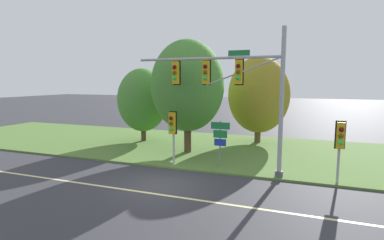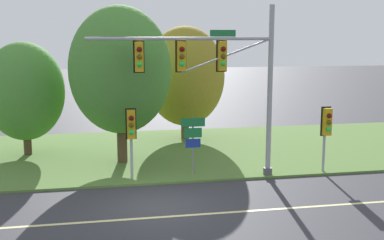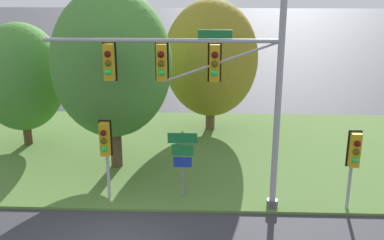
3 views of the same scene
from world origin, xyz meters
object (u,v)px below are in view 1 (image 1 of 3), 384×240
(pedestrian_signal_further_along, at_px, (340,139))
(tree_left_of_mast, at_px, (188,86))
(pedestrian_signal_near_kerb, at_px, (172,126))
(tree_behind_signpost, at_px, (259,95))
(tree_nearest_road, at_px, (143,100))
(route_sign_post, at_px, (220,137))
(traffic_signal_mast, at_px, (233,84))

(pedestrian_signal_further_along, xyz_separation_m, tree_left_of_mast, (-8.98, 3.57, 2.35))
(pedestrian_signal_near_kerb, xyz_separation_m, pedestrian_signal_further_along, (8.71, -0.43, -0.09))
(pedestrian_signal_near_kerb, height_order, tree_behind_signpost, tree_behind_signpost)
(tree_nearest_road, bearing_deg, pedestrian_signal_further_along, -23.57)
(pedestrian_signal_further_along, bearing_deg, pedestrian_signal_near_kerb, 177.16)
(pedestrian_signal_further_along, bearing_deg, route_sign_post, 172.05)
(pedestrian_signal_further_along, bearing_deg, tree_left_of_mast, 158.34)
(pedestrian_signal_further_along, distance_m, tree_left_of_mast, 9.94)
(traffic_signal_mast, xyz_separation_m, pedestrian_signal_further_along, (5.10, -0.11, -2.51))
(pedestrian_signal_near_kerb, bearing_deg, tree_behind_signpost, 65.39)
(traffic_signal_mast, xyz_separation_m, tree_left_of_mast, (-3.88, 3.45, -0.16))
(tree_left_of_mast, bearing_deg, route_sign_post, -42.17)
(tree_nearest_road, height_order, tree_behind_signpost, tree_behind_signpost)
(pedestrian_signal_further_along, distance_m, tree_behind_signpost, 10.06)
(traffic_signal_mast, height_order, tree_nearest_road, traffic_signal_mast)
(tree_nearest_road, height_order, tree_left_of_mast, tree_left_of_mast)
(tree_nearest_road, bearing_deg, route_sign_post, -33.52)
(pedestrian_signal_further_along, distance_m, tree_nearest_road, 15.08)
(pedestrian_signal_near_kerb, distance_m, tree_left_of_mast, 3.88)
(traffic_signal_mast, height_order, pedestrian_signal_near_kerb, traffic_signal_mast)
(tree_behind_signpost, bearing_deg, pedestrian_signal_near_kerb, -114.61)
(tree_left_of_mast, height_order, tree_behind_signpost, tree_left_of_mast)
(tree_behind_signpost, bearing_deg, route_sign_post, -97.31)
(traffic_signal_mast, relative_size, pedestrian_signal_near_kerb, 2.58)
(pedestrian_signal_further_along, height_order, tree_nearest_road, tree_nearest_road)
(pedestrian_signal_further_along, relative_size, tree_left_of_mast, 0.40)
(traffic_signal_mast, distance_m, tree_behind_signpost, 8.54)
(traffic_signal_mast, bearing_deg, pedestrian_signal_further_along, -1.25)
(tree_left_of_mast, bearing_deg, pedestrian_signal_further_along, -21.66)
(pedestrian_signal_near_kerb, relative_size, pedestrian_signal_further_along, 1.03)
(pedestrian_signal_further_along, height_order, tree_left_of_mast, tree_left_of_mast)
(traffic_signal_mast, bearing_deg, tree_nearest_road, 145.80)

